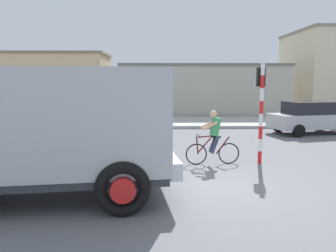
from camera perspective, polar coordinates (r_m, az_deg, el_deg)
The scene contains 10 objects.
ground_plane at distance 8.79m, azimuth 5.94°, elevation -9.93°, with size 120.00×120.00×0.00m, color slate.
sidewalk_far at distance 21.28m, azimuth 1.77°, elevation 0.67°, with size 80.00×5.00×0.16m, color #ADADA8.
truck_foreground at distance 7.95m, azimuth -19.34°, elevation 0.12°, with size 5.69×3.35×2.90m.
cyclist at distance 10.86m, azimuth 7.54°, elevation -1.91°, with size 1.73×0.51×1.72m.
traffic_light_pole at distance 11.24m, azimuth 15.21°, elevation 4.39°, with size 0.24×0.43×3.20m.
car_red_near at distance 16.81m, azimuth -21.33°, elevation 0.83°, with size 4.20×2.31×1.60m.
car_white_mid at distance 18.48m, azimuth 22.52°, elevation 1.33°, with size 4.28×2.57×1.60m.
pedestrian_near_kerb at distance 17.89m, azimuth 21.02°, elevation 1.32°, with size 0.34×0.22×1.62m.
building_corner_left at distance 28.89m, azimuth -19.74°, elevation 6.61°, with size 9.84×5.18×4.74m.
building_mid_block at distance 26.64m, azimuth 5.67°, elevation 5.99°, with size 12.22×5.33×3.83m.
Camera 1 is at (-1.05, -8.32, 2.64)m, focal length 36.66 mm.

